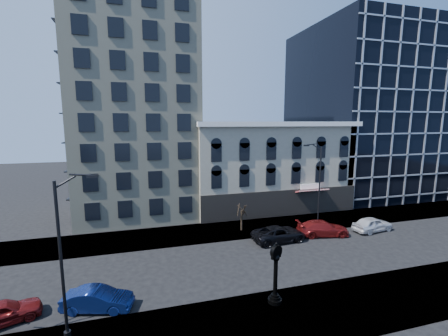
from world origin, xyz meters
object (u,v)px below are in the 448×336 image
object	(u,v)px
car_near_a	(1,313)
car_near_b	(98,299)
street_clock	(276,276)
street_lamp_near	(72,214)

from	to	relation	value
car_near_a	car_near_b	distance (m)	5.58
car_near_a	car_near_b	bearing A→B (deg)	-112.04
car_near_a	street_clock	bearing A→B (deg)	-120.00
street_clock	car_near_a	world-z (taller)	street_clock
street_clock	car_near_b	distance (m)	12.03
street_clock	car_near_a	distance (m)	17.52
car_near_a	car_near_b	size ratio (longest dim) A/B	0.97
street_clock	street_lamp_near	xyz separation A→B (m)	(-12.29, 0.04, 5.43)
street_lamp_near	car_near_b	world-z (taller)	street_lamp_near
car_near_a	car_near_b	xyz separation A→B (m)	(5.58, -0.09, -0.00)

